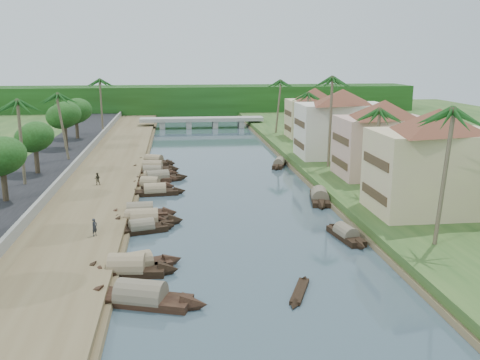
{
  "coord_description": "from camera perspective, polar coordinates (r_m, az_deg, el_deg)",
  "views": [
    {
      "loc": [
        -6.05,
        -50.35,
        16.38
      ],
      "look_at": [
        1.34,
        10.47,
        2.0
      ],
      "focal_mm": 40.0,
      "sensor_mm": 36.0,
      "label": 1
    }
  ],
  "objects": [
    {
      "name": "palm_2",
      "position": [
        74.1,
        9.75,
        10.43
      ],
      "size": [
        3.2,
        3.2,
        13.71
      ],
      "color": "#6E6149",
      "rests_on": "ground"
    },
    {
      "name": "sampan_9",
      "position": [
        71.75,
        -8.78,
        0.2
      ],
      "size": [
        8.68,
        3.61,
        2.16
      ],
      "rotation": [
        0.0,
        0.0,
        0.24
      ],
      "color": "black",
      "rests_on": "ground"
    },
    {
      "name": "canoe_1",
      "position": [
        54.91,
        -9.17,
        -4.21
      ],
      "size": [
        4.29,
        0.98,
        0.69
      ],
      "rotation": [
        0.0,
        0.0,
        0.07
      ],
      "color": "black",
      "rests_on": "ground"
    },
    {
      "name": "sampan_12",
      "position": [
        75.69,
        -9.29,
        0.85
      ],
      "size": [
        7.58,
        2.37,
        1.83
      ],
      "rotation": [
        0.0,
        0.0,
        -0.14
      ],
      "color": "black",
      "rests_on": "ground"
    },
    {
      "name": "building_mid",
      "position": [
        70.17,
        14.99,
        4.36
      ],
      "size": [
        14.11,
        14.11,
        9.7
      ],
      "color": "tan",
      "rests_on": "right_bank"
    },
    {
      "name": "treeline",
      "position": [
        150.98,
        -4.66,
        8.46
      ],
      "size": [
        120.0,
        14.0,
        8.0
      ],
      "color": "#18370F",
      "rests_on": "ground"
    },
    {
      "name": "sampan_0",
      "position": [
        37.43,
        -10.51,
        -12.26
      ],
      "size": [
        9.66,
        4.87,
        2.47
      ],
      "rotation": [
        0.0,
        0.0,
        -0.33
      ],
      "color": "black",
      "rests_on": "ground"
    },
    {
      "name": "tree_4",
      "position": [
        92.0,
        -18.26,
        6.52
      ],
      "size": [
        4.93,
        4.93,
        7.43
      ],
      "color": "#4B3B2A",
      "rests_on": "ground"
    },
    {
      "name": "retaining_wall",
      "position": [
        73.31,
        -17.9,
        0.73
      ],
      "size": [
        0.4,
        180.0,
        1.1
      ],
      "primitive_type": "cube",
      "color": "gray",
      "rests_on": "left_bank"
    },
    {
      "name": "sampan_7",
      "position": [
        64.81,
        -9.06,
        -1.22
      ],
      "size": [
        7.75,
        2.2,
        2.06
      ],
      "rotation": [
        0.0,
        0.0,
        0.09
      ],
      "color": "black",
      "rests_on": "ground"
    },
    {
      "name": "sampan_4",
      "position": [
        54.22,
        -10.87,
        -4.17
      ],
      "size": [
        7.09,
        3.0,
        2.0
      ],
      "rotation": [
        0.0,
        0.0,
        -0.22
      ],
      "color": "black",
      "rests_on": "ground"
    },
    {
      "name": "palm_8",
      "position": [
        109.86,
        -14.71,
        10.16
      ],
      "size": [
        3.2,
        3.2,
        11.73
      ],
      "color": "#6E6149",
      "rests_on": "ground"
    },
    {
      "name": "palm_6",
      "position": [
        81.4,
        -18.42,
        8.51
      ],
      "size": [
        3.2,
        3.2,
        11.01
      ],
      "color": "#6E6149",
      "rests_on": "ground"
    },
    {
      "name": "person_far",
      "position": [
        67.83,
        -14.98,
        0.13
      ],
      "size": [
        0.77,
        0.62,
        1.52
      ],
      "primitive_type": "imported",
      "rotation": [
        0.0,
        0.0,
        3.2
      ],
      "color": "#322F23",
      "rests_on": "left_bank"
    },
    {
      "name": "sampan_5",
      "position": [
        53.6,
        -10.14,
        -4.32
      ],
      "size": [
        7.96,
        2.44,
        2.48
      ],
      "rotation": [
        0.0,
        0.0,
        0.05
      ],
      "color": "black",
      "rests_on": "ground"
    },
    {
      "name": "sampan_15",
      "position": [
        62.01,
        8.5,
        -1.86
      ],
      "size": [
        3.29,
        8.6,
        2.25
      ],
      "rotation": [
        0.0,
        0.0,
        1.38
      ],
      "color": "black",
      "rests_on": "ground"
    },
    {
      "name": "building_distant",
      "position": [
        102.28,
        7.93,
        7.19
      ],
      "size": [
        12.62,
        12.62,
        9.2
      ],
      "color": "tan",
      "rests_on": "right_bank"
    },
    {
      "name": "sampan_1",
      "position": [
        42.32,
        -11.94,
        -9.24
      ],
      "size": [
        8.27,
        2.67,
        2.39
      ],
      "rotation": [
        0.0,
        0.0,
        -0.1
      ],
      "color": "black",
      "rests_on": "ground"
    },
    {
      "name": "ground",
      "position": [
        53.29,
        -0.07,
        -4.69
      ],
      "size": [
        220.0,
        220.0,
        0.0
      ],
      "primitive_type": "plane",
      "color": "#364851",
      "rests_on": "ground"
    },
    {
      "name": "sampan_13",
      "position": [
        83.3,
        -9.18,
        1.99
      ],
      "size": [
        7.48,
        4.82,
        2.09
      ],
      "rotation": [
        0.0,
        0.0,
        -0.47
      ],
      "color": "black",
      "rests_on": "ground"
    },
    {
      "name": "sampan_3",
      "position": [
        51.45,
        -10.45,
        -5.1
      ],
      "size": [
        6.82,
        3.12,
        1.86
      ],
      "rotation": [
        0.0,
        0.0,
        0.27
      ],
      "color": "black",
      "rests_on": "ground"
    },
    {
      "name": "sampan_11",
      "position": [
        78.16,
        -9.31,
        1.25
      ],
      "size": [
        8.23,
        2.84,
        2.31
      ],
      "rotation": [
        0.0,
        0.0,
        -0.13
      ],
      "color": "black",
      "rests_on": "ground"
    },
    {
      "name": "palm_1",
      "position": [
        61.04,
        14.4,
        7.0
      ],
      "size": [
        3.2,
        3.2,
        10.78
      ],
      "color": "#6E6149",
      "rests_on": "ground"
    },
    {
      "name": "right_bank",
      "position": [
        76.32,
        12.4,
        0.96
      ],
      "size": [
        16.0,
        180.0,
        1.2
      ],
      "primitive_type": "cube",
      "color": "#25461C",
      "rests_on": "ground"
    },
    {
      "name": "road",
      "position": [
        74.39,
        -21.11,
        0.14
      ],
      "size": [
        8.0,
        180.0,
        1.4
      ],
      "primitive_type": "cube",
      "color": "black",
      "rests_on": "ground"
    },
    {
      "name": "sampan_16",
      "position": [
        80.64,
        4.2,
        1.75
      ],
      "size": [
        3.56,
        7.2,
        1.81
      ],
      "rotation": [
        0.0,
        0.0,
        1.24
      ],
      "color": "black",
      "rests_on": "ground"
    },
    {
      "name": "palm_3",
      "position": [
        93.03,
        6.89,
        9.02
      ],
      "size": [
        3.2,
        3.2,
        10.27
      ],
      "color": "#6E6149",
      "rests_on": "ground"
    },
    {
      "name": "palm_5",
      "position": [
        66.98,
        -22.65,
        7.58
      ],
      "size": [
        3.2,
        3.2,
        11.36
      ],
      "color": "#6E6149",
      "rests_on": "ground"
    },
    {
      "name": "building_near",
      "position": [
        55.36,
        20.12,
        1.99
      ],
      "size": [
        14.85,
        14.85,
        10.2
      ],
      "color": "tan",
      "rests_on": "right_bank"
    },
    {
      "name": "left_bank",
      "position": [
        72.82,
        -14.6,
        0.1
      ],
      "size": [
        10.0,
        180.0,
        0.8
      ],
      "primitive_type": "cube",
      "color": "brown",
      "rests_on": "ground"
    },
    {
      "name": "sampan_14",
      "position": [
        49.89,
        11.23,
        -5.73
      ],
      "size": [
        2.52,
        7.29,
        1.8
      ],
      "rotation": [
        0.0,
        0.0,
        1.74
      ],
      "color": "black",
      "rests_on": "ground"
    },
    {
      "name": "tree_3",
      "position": [
        73.49,
        -21.05,
        4.23
      ],
      "size": [
        4.37,
        4.37,
        6.51
      ],
      "color": "#4B3B2A",
      "rests_on": "ground"
    },
    {
      "name": "palm_0",
      "position": [
        44.83,
        21.27,
        6.62
      ],
      "size": [
        3.2,
        3.2,
        12.55
      ],
      "color": "#6E6149",
      "rests_on": "ground"
    },
    {
      "name": "sampan_10",
      "position": [
        71.92,
        -9.2,
        0.21
      ],
      "size": [
        7.15,
        2.63,
        1.97
      ],
      "rotation": [
        0.0,
        0.0,
        -0.17
      ],
      "color": "black",
      "rests_on": "ground"
    },
    {
      "name": "canoe_0",
      "position": [
        38.71,
        6.38,
        -11.75
      ],
      "size": [
        2.86,
        5.51,
        0.75
      ],
      "rotation": [
        0.0,
        0.0,
        1.18
      ],
      "color": "black",
      "rests_on": "ground"
    },
    {
      "name": "sampan_6",
      "position": [
        56.33,
        -10.6,
        -3.48
      ],
      "size": [
        7.9,
        2.18,
        2.34
      ],
      "rotation": [
        0.0,
        0.0,
        0.02
      ],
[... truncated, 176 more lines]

